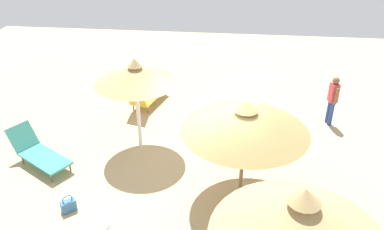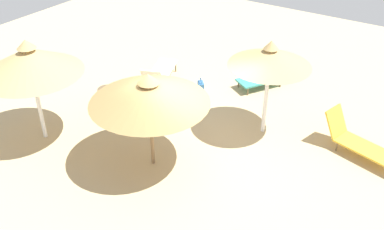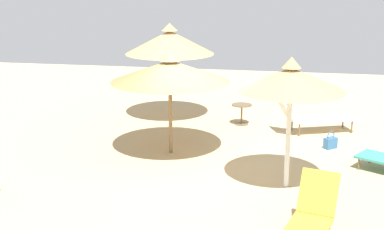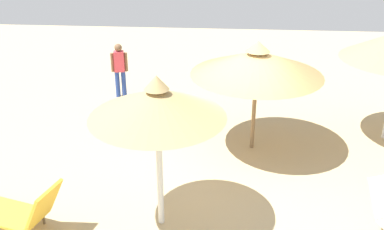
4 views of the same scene
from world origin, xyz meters
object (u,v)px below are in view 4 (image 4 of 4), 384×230
object	(u,v)px
parasol_umbrella_front	(257,63)
lounge_chair_edge	(11,209)
parasol_umbrella_far_right	(157,103)
person_standing_near_left	(120,67)

from	to	relation	value
parasol_umbrella_front	lounge_chair_edge	size ratio (longest dim) A/B	1.34
parasol_umbrella_far_right	lounge_chair_edge	distance (m)	3.06
parasol_umbrella_front	person_standing_near_left	xyz separation A→B (m)	(-3.63, 2.72, -1.11)
parasol_umbrella_far_right	parasol_umbrella_front	bearing A→B (deg)	59.30
person_standing_near_left	lounge_chair_edge	bearing A→B (deg)	-94.41
lounge_chair_edge	person_standing_near_left	distance (m)	5.92
person_standing_near_left	parasol_umbrella_front	bearing A→B (deg)	-36.86
parasol_umbrella_far_right	parasol_umbrella_front	world-z (taller)	parasol_umbrella_far_right
parasol_umbrella_far_right	person_standing_near_left	bearing A→B (deg)	109.75
parasol_umbrella_front	person_standing_near_left	size ratio (longest dim) A/B	1.79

